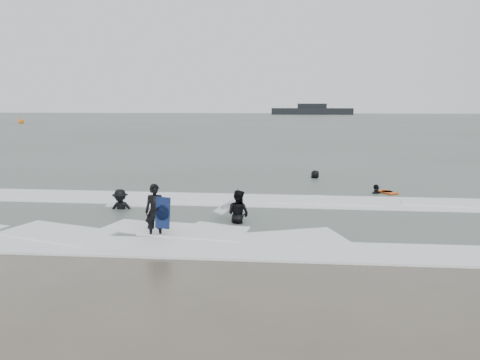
# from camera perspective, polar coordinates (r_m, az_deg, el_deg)

# --- Properties ---
(ground) EXTENTS (320.00, 320.00, 0.00)m
(ground) POSITION_cam_1_polar(r_m,az_deg,el_deg) (14.05, -2.21, -7.79)
(ground) COLOR brown
(ground) RESTS_ON ground
(sea) EXTENTS (320.00, 320.00, 0.00)m
(sea) POSITION_cam_1_polar(r_m,az_deg,el_deg) (93.38, 4.99, 6.94)
(sea) COLOR #47544C
(sea) RESTS_ON ground
(surfer_centre) EXTENTS (0.70, 0.53, 1.73)m
(surfer_centre) POSITION_cam_1_polar(r_m,az_deg,el_deg) (14.86, -10.19, -6.97)
(surfer_centre) COLOR black
(surfer_centre) RESTS_ON ground
(surfer_wading) EXTENTS (1.07, 1.01, 1.75)m
(surfer_wading) POSITION_cam_1_polar(r_m,az_deg,el_deg) (16.29, -0.21, -5.35)
(surfer_wading) COLOR black
(surfer_wading) RESTS_ON ground
(surfer_breaker) EXTENTS (1.12, 0.67, 1.70)m
(surfer_breaker) POSITION_cam_1_polar(r_m,az_deg,el_deg) (18.75, -14.33, -3.67)
(surfer_breaker) COLOR black
(surfer_breaker) RESTS_ON ground
(surfer_right_near) EXTENTS (1.02, 0.81, 1.62)m
(surfer_right_near) POSITION_cam_1_polar(r_m,az_deg,el_deg) (22.22, 16.28, -1.71)
(surfer_right_near) COLOR black
(surfer_right_near) RESTS_ON ground
(surfer_right_far) EXTENTS (0.95, 0.91, 1.64)m
(surfer_right_far) POSITION_cam_1_polar(r_m,az_deg,el_deg) (25.90, 9.14, 0.10)
(surfer_right_far) COLOR black
(surfer_right_far) RESTS_ON ground
(surf_foam) EXTENTS (30.03, 9.06, 0.09)m
(surf_foam) POSITION_cam_1_polar(r_m,az_deg,el_deg) (17.58, -0.46, -4.10)
(surf_foam) COLOR white
(surf_foam) RESTS_ON ground
(bodyboards) EXTENTS (8.98, 8.76, 1.25)m
(bodyboards) POSITION_cam_1_polar(r_m,az_deg,el_deg) (17.42, 4.50, -2.71)
(bodyboards) COLOR #0E1A43
(bodyboards) RESTS_ON ground
(buoy) EXTENTS (1.00, 1.00, 1.65)m
(buoy) POSITION_cam_1_polar(r_m,az_deg,el_deg) (100.67, -25.14, 6.47)
(buoy) COLOR orange
(buoy) RESTS_ON ground
(vessel_horizon) EXTENTS (26.53, 4.74, 3.60)m
(vessel_horizon) POSITION_cam_1_polar(r_m,az_deg,el_deg) (157.94, 8.75, 8.36)
(vessel_horizon) COLOR black
(vessel_horizon) RESTS_ON ground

